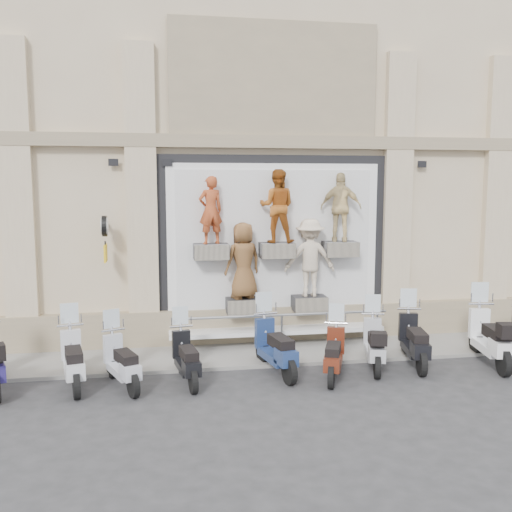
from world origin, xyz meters
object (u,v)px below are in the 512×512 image
at_px(scooter_b, 73,348).
at_px(scooter_d, 186,348).
at_px(scooter_f, 334,344).
at_px(scooter_g, 375,334).
at_px(scooter_h, 414,330).
at_px(scooter_c, 121,351).
at_px(guard_rail, 282,334).
at_px(clock_sign_bracket, 105,233).
at_px(scooter_e, 275,336).
at_px(scooter_i, 490,326).

relative_size(scooter_b, scooter_d, 1.08).
height_order(scooter_f, scooter_g, scooter_g).
bearing_deg(scooter_h, scooter_f, -154.69).
bearing_deg(scooter_b, scooter_h, -10.91).
height_order(scooter_c, scooter_g, scooter_g).
xyz_separation_m(scooter_c, scooter_d, (1.23, 0.06, -0.00)).
bearing_deg(scooter_d, scooter_b, 168.00).
bearing_deg(scooter_g, guard_rail, 157.46).
bearing_deg(clock_sign_bracket, scooter_e, -27.49).
height_order(scooter_f, scooter_h, scooter_h).
relative_size(scooter_b, scooter_i, 0.90).
bearing_deg(guard_rail, scooter_c, -155.04).
bearing_deg(clock_sign_bracket, scooter_c, -78.69).
bearing_deg(guard_rail, scooter_i, -20.18).
height_order(scooter_e, scooter_f, scooter_e).
distance_m(scooter_f, scooter_h, 1.99).
bearing_deg(scooter_e, clock_sign_bracket, 141.48).
height_order(scooter_h, scooter_i, scooter_i).
distance_m(scooter_b, scooter_c, 0.94).
bearing_deg(scooter_c, scooter_h, -18.71).
distance_m(scooter_b, scooter_g, 6.10).
distance_m(guard_rail, scooter_i, 4.52).
xyz_separation_m(scooter_d, scooter_i, (6.48, 0.01, 0.14)).
height_order(scooter_f, scooter_i, scooter_i).
bearing_deg(scooter_c, scooter_b, 146.76).
xyz_separation_m(scooter_d, scooter_g, (3.95, 0.21, 0.03)).
height_order(scooter_b, scooter_d, scooter_b).
relative_size(scooter_b, scooter_c, 1.07).
relative_size(clock_sign_bracket, scooter_f, 0.59).
bearing_deg(scooter_c, guard_rail, 3.43).
distance_m(clock_sign_bracket, scooter_e, 4.40).
distance_m(guard_rail, scooter_h, 2.94).
relative_size(scooter_c, scooter_h, 0.91).
bearing_deg(scooter_f, scooter_b, -162.37).
relative_size(scooter_c, scooter_f, 1.01).
bearing_deg(scooter_c, scooter_g, -18.63).
distance_m(scooter_f, scooter_g, 1.11).
height_order(guard_rail, scooter_f, scooter_f).
relative_size(scooter_b, scooter_f, 1.08).
bearing_deg(guard_rail, scooter_b, -161.98).
bearing_deg(scooter_e, scooter_h, -10.71).
bearing_deg(scooter_b, scooter_f, -15.82).
xyz_separation_m(guard_rail, scooter_h, (2.61, -1.32, 0.32)).
height_order(scooter_g, scooter_i, scooter_i).
bearing_deg(scooter_h, scooter_d, -165.40).
xyz_separation_m(scooter_c, scooter_g, (5.19, 0.26, 0.03)).
bearing_deg(scooter_e, scooter_b, 170.30).
xyz_separation_m(scooter_e, scooter_f, (1.11, -0.45, -0.09)).
xyz_separation_m(scooter_d, scooter_f, (2.93, -0.22, -0.00)).
bearing_deg(scooter_g, scooter_e, -164.50).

